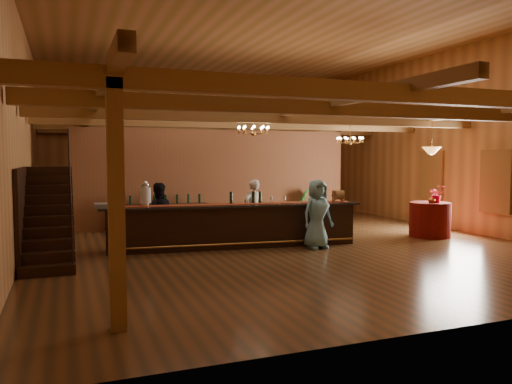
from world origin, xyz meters
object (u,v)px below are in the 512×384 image
object	(u,v)px
round_table	(430,220)
chandelier_left	(253,130)
guest	(317,214)
raffle_drum	(338,195)
bartender	(253,210)
floor_plant	(302,205)
staff_second	(158,215)
beverage_dispenser	(145,194)
pendant_lamp	(432,150)
chandelier_right	(350,140)
tasting_bar	(234,225)
backbar_shelf	(160,217)

from	to	relation	value
round_table	chandelier_left	xyz separation A→B (m)	(-5.00, 0.67, 2.42)
guest	raffle_drum	bearing A→B (deg)	21.50
chandelier_left	bartender	bearing A→B (deg)	69.93
guest	floor_plant	world-z (taller)	guest
staff_second	beverage_dispenser	bearing A→B (deg)	56.12
pendant_lamp	floor_plant	xyz separation A→B (m)	(-1.99, 4.04, -1.81)
pendant_lamp	staff_second	distance (m)	7.60
bartender	staff_second	distance (m)	2.54
guest	floor_plant	xyz separation A→B (m)	(1.78, 4.49, -0.25)
round_table	guest	xyz separation A→B (m)	(-3.77, -0.45, 0.36)
bartender	floor_plant	bearing A→B (deg)	-152.14
raffle_drum	bartender	bearing A→B (deg)	149.22
bartender	raffle_drum	bearing A→B (deg)	132.17
chandelier_left	floor_plant	world-z (taller)	chandelier_left
chandelier_left	chandelier_right	size ratio (longest dim) A/B	1.00
chandelier_left	staff_second	bearing A→B (deg)	168.06
beverage_dispenser	floor_plant	distance (m)	6.66
chandelier_right	floor_plant	bearing A→B (deg)	115.53
pendant_lamp	staff_second	size ratio (longest dim) A/B	0.57
pendant_lamp	guest	world-z (taller)	pendant_lamp
beverage_dispenser	guest	size ratio (longest dim) A/B	0.36
chandelier_right	chandelier_left	bearing A→B (deg)	-156.64
chandelier_left	chandelier_right	bearing A→B (deg)	23.36
tasting_bar	backbar_shelf	size ratio (longest dim) A/B	2.25
staff_second	guest	size ratio (longest dim) A/B	0.95
tasting_bar	bartender	xyz separation A→B (m)	(0.80, 0.81, 0.27)
pendant_lamp	floor_plant	size ratio (longest dim) A/B	0.76
round_table	chandelier_right	world-z (taller)	chandelier_right
pendant_lamp	floor_plant	distance (m)	4.85
backbar_shelf	pendant_lamp	world-z (taller)	pendant_lamp
tasting_bar	pendant_lamp	world-z (taller)	pendant_lamp
tasting_bar	round_table	size ratio (longest dim) A/B	5.76
staff_second	bartender	bearing A→B (deg)	-173.56
tasting_bar	staff_second	bearing A→B (deg)	163.22
tasting_bar	backbar_shelf	xyz separation A→B (m)	(-1.20, 3.48, -0.14)
raffle_drum	backbar_shelf	distance (m)	5.54
chandelier_right	raffle_drum	bearing A→B (deg)	-127.25
beverage_dispenser	staff_second	bearing A→B (deg)	51.21
chandelier_left	chandelier_right	xyz separation A→B (m)	(3.83, 1.66, -0.15)
pendant_lamp	tasting_bar	bearing A→B (deg)	175.62
tasting_bar	bartender	size ratio (longest dim) A/B	3.95
round_table	beverage_dispenser	bearing A→B (deg)	174.76
floor_plant	guest	bearing A→B (deg)	-111.67
raffle_drum	staff_second	xyz separation A→B (m)	(-4.47, 1.08, -0.44)
round_table	staff_second	world-z (taller)	staff_second
backbar_shelf	pendant_lamp	distance (m)	8.09
chandelier_right	guest	size ratio (longest dim) A/B	0.48
round_table	chandelier_right	size ratio (longest dim) A/B	1.39
raffle_drum	chandelier_left	xyz separation A→B (m)	(-2.13, 0.58, 1.67)
chandelier_left	guest	size ratio (longest dim) A/B	0.48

